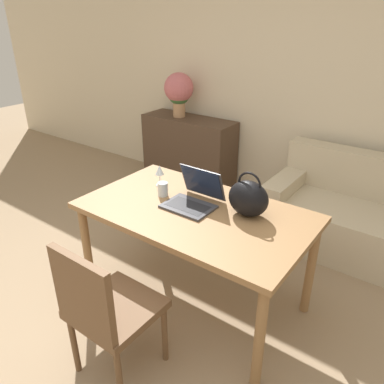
# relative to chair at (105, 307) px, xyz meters

# --- Properties ---
(ground_plane) EXTENTS (14.00, 14.00, 0.00)m
(ground_plane) POSITION_rel_chair_xyz_m (-0.09, 0.03, -0.51)
(ground_plane) COLOR #997F60
(wall_back) EXTENTS (10.00, 0.06, 2.70)m
(wall_back) POSITION_rel_chair_xyz_m (-0.09, 2.68, 0.84)
(wall_back) COLOR beige
(wall_back) RESTS_ON ground_plane
(dining_table) EXTENTS (1.52, 0.88, 0.77)m
(dining_table) POSITION_rel_chair_xyz_m (0.02, 0.80, 0.18)
(dining_table) COLOR olive
(dining_table) RESTS_ON ground_plane
(chair) EXTENTS (0.44, 0.44, 0.90)m
(chair) POSITION_rel_chair_xyz_m (0.00, 0.00, 0.00)
(chair) COLOR brown
(chair) RESTS_ON ground_plane
(sideboard) EXTENTS (1.12, 0.40, 0.84)m
(sideboard) POSITION_rel_chair_xyz_m (-1.25, 2.43, -0.09)
(sideboard) COLOR #4C3828
(sideboard) RESTS_ON ground_plane
(laptop) EXTENTS (0.33, 0.33, 0.24)m
(laptop) POSITION_rel_chair_xyz_m (-0.03, 0.86, 0.32)
(laptop) COLOR #38383D
(laptop) RESTS_ON dining_table
(drinking_glass) EXTENTS (0.07, 0.07, 0.10)m
(drinking_glass) POSITION_rel_chair_xyz_m (-0.28, 0.83, 0.31)
(drinking_glass) COLOR silver
(drinking_glass) RESTS_ON dining_table
(wine_glass) EXTENTS (0.06, 0.06, 0.16)m
(wine_glass) POSITION_rel_chair_xyz_m (-0.41, 0.95, 0.37)
(wine_glass) COLOR silver
(wine_glass) RESTS_ON dining_table
(handbag) EXTENTS (0.27, 0.19, 0.30)m
(handbag) POSITION_rel_chair_xyz_m (0.33, 0.93, 0.38)
(handbag) COLOR black
(handbag) RESTS_ON dining_table
(flower_vase) EXTENTS (0.33, 0.33, 0.50)m
(flower_vase) POSITION_rel_chair_xyz_m (-1.38, 2.41, 0.62)
(flower_vase) COLOR tan
(flower_vase) RESTS_ON sideboard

